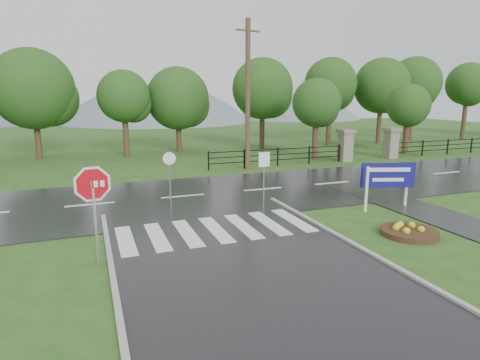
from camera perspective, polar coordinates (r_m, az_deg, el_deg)
name	(u,v)px	position (r m, az deg, el deg)	size (l,w,h in m)	color
ground	(281,298)	(9.64, 5.87, -16.40)	(120.00, 120.00, 0.00)	#29521B
main_road	(183,197)	(18.55, -8.11, -2.43)	(90.00, 8.00, 0.04)	black
walkway	(429,213)	(17.54, 25.26, -4.32)	(2.20, 11.00, 0.04)	#28282A
crosswalk	(216,229)	(13.89, -3.47, -7.01)	(6.50, 2.80, 0.02)	silver
pillar_west	(345,145)	(29.18, 14.74, 4.88)	(1.00, 1.00, 2.24)	gray
pillar_east	(391,142)	(31.66, 20.68, 5.03)	(1.00, 1.00, 2.24)	gray
fence_west	(278,155)	(26.55, 5.40, 3.57)	(9.58, 0.08, 1.20)	black
hills	(136,208)	(75.64, -14.53, -3.86)	(102.00, 48.00, 48.00)	slate
treeline	(155,155)	(32.25, -11.95, 3.55)	(83.20, 5.20, 10.00)	#1D4615
stop_sign	(93,194)	(11.31, -20.15, -1.82)	(1.28, 0.25, 2.93)	#939399
estate_billboard	(388,177)	(17.24, 20.27, 0.34)	(2.13, 0.77, 1.92)	silver
flower_bed	(409,231)	(14.59, 22.90, -6.70)	(1.85, 1.85, 0.37)	#332111
reg_sign_small	(264,168)	(16.89, 3.43, 1.74)	(0.50, 0.06, 2.24)	#939399
reg_sign_round	(170,172)	(16.97, -9.97, 1.12)	(0.53, 0.09, 2.27)	#939399
utility_pole_east	(248,95)	(24.85, 1.11, 11.96)	(1.60, 0.35, 9.00)	#473523
entrance_tree_left	(317,103)	(29.39, 10.85, 10.69)	(3.45, 3.45, 5.79)	#3D2B1C
entrance_tree_right	(408,106)	(34.45, 22.83, 9.70)	(3.31, 3.31, 5.46)	#3D2B1C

